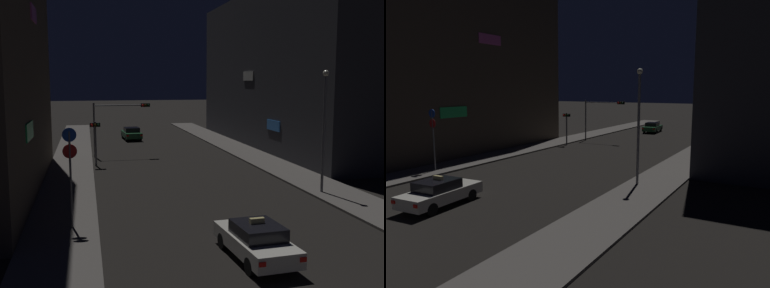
% 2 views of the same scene
% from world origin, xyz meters
% --- Properties ---
extents(sidewalk_left, '(3.28, 63.73, 0.13)m').
position_xyz_m(sidewalk_left, '(-7.79, 29.86, 0.06)').
color(sidewalk_left, '#5B5651').
rests_on(sidewalk_left, ground_plane).
extents(sidewalk_right, '(3.28, 63.73, 0.13)m').
position_xyz_m(sidewalk_right, '(7.79, 29.86, 0.06)').
color(sidewalk_right, '#5B5651').
rests_on(sidewalk_right, ground_plane).
extents(building_facade_left, '(9.19, 23.03, 22.96)m').
position_xyz_m(building_facade_left, '(-13.99, 20.19, 11.48)').
color(building_facade_left, '#473D33').
rests_on(building_facade_left, ground_plane).
extents(taxi, '(2.10, 4.56, 1.62)m').
position_xyz_m(taxi, '(-0.48, 6.59, 0.74)').
color(taxi, silver).
rests_on(taxi, ground_plane).
extents(far_car, '(2.08, 4.55, 1.42)m').
position_xyz_m(far_car, '(-1.59, 43.78, 0.73)').
color(far_car, '#1E512D').
rests_on(far_car, ground_plane).
extents(traffic_light_overhead, '(4.97, 0.42, 4.77)m').
position_xyz_m(traffic_light_overhead, '(-3.88, 32.11, 3.53)').
color(traffic_light_overhead, slate).
rests_on(traffic_light_overhead, ground_plane).
extents(traffic_light_left_kerb, '(0.80, 0.42, 3.51)m').
position_xyz_m(traffic_light_left_kerb, '(-5.90, 27.82, 2.53)').
color(traffic_light_left_kerb, slate).
rests_on(traffic_light_left_kerb, ground_plane).
extents(sign_pole_left, '(0.63, 0.10, 4.50)m').
position_xyz_m(sign_pole_left, '(-7.31, 11.78, 2.88)').
color(sign_pole_left, slate).
rests_on(sign_pole_left, sidewalk_left).
extents(street_lamp_near_block, '(0.36, 0.36, 7.15)m').
position_xyz_m(street_lamp_near_block, '(6.97, 15.50, 4.29)').
color(street_lamp_near_block, slate).
rests_on(street_lamp_near_block, sidewalk_right).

